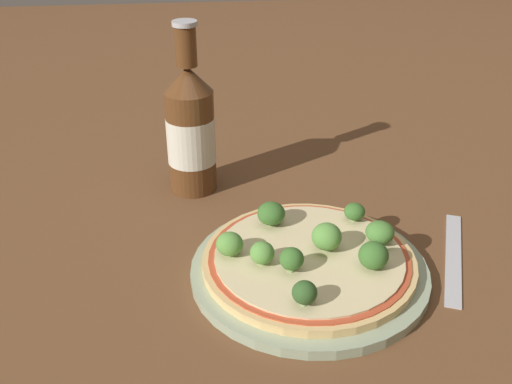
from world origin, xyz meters
name	(u,v)px	position (x,y,z in m)	size (l,w,h in m)	color
ground_plane	(320,279)	(0.00, 0.00, 0.00)	(3.00, 3.00, 0.00)	brown
plate	(309,270)	(-0.01, 0.01, 0.01)	(0.27, 0.27, 0.01)	#93A384
pizza	(309,260)	(-0.01, 0.01, 0.02)	(0.24, 0.24, 0.01)	tan
broccoli_floret_0	(374,255)	(0.05, -0.02, 0.04)	(0.03, 0.03, 0.03)	#7A9E5B
broccoli_floret_1	(327,237)	(0.01, 0.02, 0.04)	(0.03, 0.03, 0.03)	#7A9E5B
broccoli_floret_2	(292,259)	(-0.04, -0.02, 0.04)	(0.03, 0.03, 0.03)	#7A9E5B
broccoli_floret_3	(262,251)	(-0.07, 0.00, 0.04)	(0.03, 0.03, 0.03)	#7A9E5B
broccoli_floret_4	(271,214)	(-0.04, 0.08, 0.04)	(0.03, 0.03, 0.03)	#7A9E5B
broccoli_floret_5	(305,293)	(-0.03, -0.07, 0.04)	(0.03, 0.03, 0.03)	#7A9E5B
broccoli_floret_6	(380,232)	(0.07, 0.02, 0.04)	(0.03, 0.03, 0.03)	#7A9E5B
broccoli_floret_7	(230,244)	(-0.10, 0.02, 0.04)	(0.03, 0.03, 0.03)	#7A9E5B
broccoli_floret_8	(355,212)	(0.06, 0.08, 0.04)	(0.03, 0.03, 0.02)	#7A9E5B
beer_bottle	(191,129)	(-0.14, 0.23, 0.09)	(0.07, 0.07, 0.24)	#563319
fork	(453,256)	(0.17, 0.02, 0.00)	(0.09, 0.18, 0.00)	#B2B2B7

